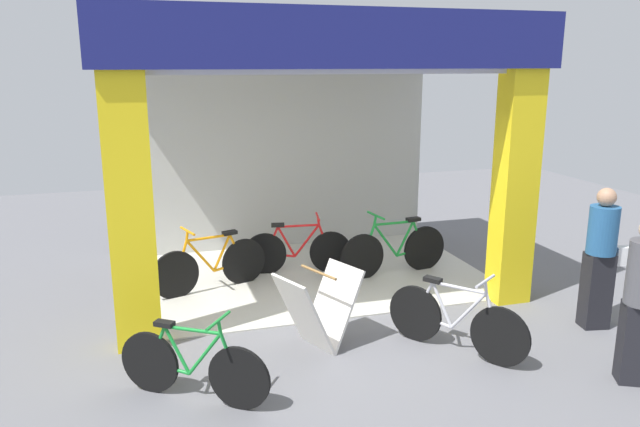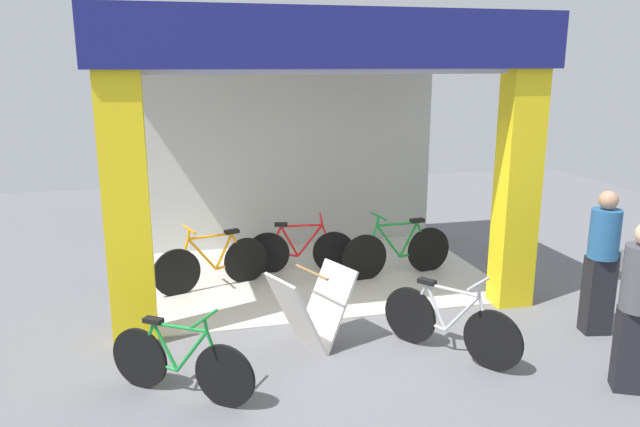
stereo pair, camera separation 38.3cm
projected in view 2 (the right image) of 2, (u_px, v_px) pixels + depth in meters
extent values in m
plane|color=slate|center=(336.00, 320.00, 7.53)|extent=(18.34, 18.34, 0.00)
cube|color=beige|center=(307.00, 275.00, 9.09)|extent=(5.17, 3.31, 0.02)
cube|color=#B7B7B2|center=(284.00, 159.00, 10.29)|extent=(5.17, 0.12, 3.00)
cube|color=yellow|center=(127.00, 212.00, 6.62)|extent=(0.48, 0.36, 3.00)
cube|color=yellow|center=(517.00, 191.00, 7.72)|extent=(0.48, 0.36, 3.00)
cube|color=navy|center=(342.00, 38.00, 6.59)|extent=(5.37, 0.20, 0.65)
cube|color=silver|center=(305.00, 70.00, 8.38)|extent=(5.17, 3.31, 0.06)
cylinder|color=black|center=(428.00, 250.00, 9.20)|extent=(0.68, 0.13, 0.68)
cylinder|color=black|center=(364.00, 258.00, 8.83)|extent=(0.68, 0.13, 0.68)
cylinder|color=#198C33|center=(414.00, 253.00, 9.12)|extent=(0.46, 0.10, 0.09)
cylinder|color=#198C33|center=(409.00, 240.00, 9.03)|extent=(0.30, 0.08, 0.51)
cylinder|color=#198C33|center=(389.00, 241.00, 8.91)|extent=(0.42, 0.09, 0.54)
cylinder|color=#198C33|center=(397.00, 224.00, 8.90)|extent=(0.66, 0.12, 0.05)
cylinder|color=#198C33|center=(422.00, 236.00, 9.10)|extent=(0.23, 0.07, 0.46)
cylinder|color=#198C33|center=(371.00, 242.00, 8.81)|extent=(0.21, 0.06, 0.47)
cylinder|color=#198C33|center=(378.00, 221.00, 8.77)|extent=(0.06, 0.04, 0.14)
cylinder|color=#198C33|center=(379.00, 216.00, 8.76)|extent=(0.09, 0.48, 0.03)
cube|color=black|center=(417.00, 220.00, 9.01)|extent=(0.22, 0.13, 0.05)
cylinder|color=black|center=(246.00, 260.00, 8.75)|extent=(0.64, 0.24, 0.66)
cylinder|color=black|center=(177.00, 273.00, 8.24)|extent=(0.64, 0.24, 0.66)
cylinder|color=orange|center=(231.00, 265.00, 8.64)|extent=(0.43, 0.17, 0.08)
cylinder|color=orange|center=(224.00, 251.00, 8.54)|extent=(0.28, 0.12, 0.49)
cylinder|color=orange|center=(202.00, 254.00, 8.38)|extent=(0.40, 0.16, 0.51)
cylinder|color=orange|center=(210.00, 236.00, 8.39)|extent=(0.61, 0.22, 0.05)
cylinder|color=orange|center=(238.00, 247.00, 8.65)|extent=(0.22, 0.10, 0.44)
cylinder|color=orange|center=(183.00, 256.00, 8.24)|extent=(0.20, 0.09, 0.46)
cylinder|color=orange|center=(189.00, 234.00, 8.22)|extent=(0.06, 0.05, 0.14)
cylinder|color=orange|center=(189.00, 229.00, 8.21)|extent=(0.17, 0.45, 0.03)
cube|color=black|center=(232.00, 231.00, 8.54)|extent=(0.22, 0.15, 0.05)
cylinder|color=black|center=(268.00, 253.00, 9.12)|extent=(0.63, 0.16, 0.63)
cylinder|color=black|center=(334.00, 252.00, 9.17)|extent=(0.63, 0.16, 0.63)
cylinder|color=red|center=(284.00, 255.00, 9.14)|extent=(0.42, 0.12, 0.08)
cylinder|color=red|center=(290.00, 241.00, 9.10)|extent=(0.28, 0.09, 0.47)
cylinder|color=red|center=(310.00, 240.00, 9.11)|extent=(0.39, 0.11, 0.50)
cylinder|color=red|center=(302.00, 226.00, 9.05)|extent=(0.60, 0.15, 0.05)
cylinder|color=red|center=(275.00, 240.00, 9.08)|extent=(0.21, 0.07, 0.42)
cylinder|color=red|center=(327.00, 239.00, 9.11)|extent=(0.19, 0.07, 0.44)
cylinder|color=red|center=(321.00, 221.00, 9.04)|extent=(0.06, 0.04, 0.13)
cylinder|color=red|center=(321.00, 217.00, 9.03)|extent=(0.12, 0.44, 0.03)
cube|color=black|center=(281.00, 224.00, 9.03)|extent=(0.21, 0.13, 0.05)
cylinder|color=black|center=(410.00, 315.00, 6.88)|extent=(0.41, 0.55, 0.64)
cylinder|color=black|center=(493.00, 340.00, 6.25)|extent=(0.41, 0.55, 0.64)
cylinder|color=silver|center=(428.00, 323.00, 6.74)|extent=(0.28, 0.37, 0.08)
cylinder|color=silver|center=(436.00, 307.00, 6.63)|extent=(0.19, 0.25, 0.48)
cylinder|color=silver|center=(462.00, 314.00, 6.44)|extent=(0.26, 0.34, 0.50)
cylinder|color=silver|center=(452.00, 290.00, 6.46)|extent=(0.39, 0.52, 0.05)
cylinder|color=silver|center=(419.00, 300.00, 6.76)|extent=(0.15, 0.19, 0.43)
cylinder|color=silver|center=(485.00, 318.00, 6.26)|extent=(0.14, 0.18, 0.45)
cylinder|color=silver|center=(479.00, 290.00, 6.25)|extent=(0.06, 0.06, 0.13)
cylinder|color=silver|center=(478.00, 284.00, 6.25)|extent=(0.38, 0.29, 0.03)
cube|color=black|center=(427.00, 281.00, 6.65)|extent=(0.19, 0.21, 0.05)
cylinder|color=black|center=(140.00, 358.00, 5.92)|extent=(0.52, 0.39, 0.61)
cylinder|color=black|center=(225.00, 376.00, 5.58)|extent=(0.52, 0.39, 0.61)
cylinder|color=#198C33|center=(159.00, 364.00, 5.84)|extent=(0.35, 0.26, 0.08)
cylinder|color=#198C33|center=(165.00, 347.00, 5.76)|extent=(0.23, 0.18, 0.46)
cylinder|color=#198C33|center=(192.00, 351.00, 5.66)|extent=(0.32, 0.24, 0.47)
cylinder|color=#198C33|center=(180.00, 327.00, 5.65)|extent=(0.49, 0.37, 0.05)
cylinder|color=#198C33|center=(147.00, 341.00, 5.83)|extent=(0.18, 0.14, 0.41)
cylinder|color=#198C33|center=(215.00, 354.00, 5.56)|extent=(0.17, 0.13, 0.42)
cylinder|color=#198C33|center=(206.00, 325.00, 5.53)|extent=(0.06, 0.06, 0.13)
cylinder|color=#198C33|center=(204.00, 319.00, 5.52)|extent=(0.27, 0.36, 0.03)
cube|color=black|center=(153.00, 320.00, 5.75)|extent=(0.20, 0.18, 0.05)
cube|color=silver|center=(296.00, 314.00, 6.62)|extent=(0.63, 0.70, 0.88)
cube|color=silver|center=(327.00, 306.00, 6.85)|extent=(0.63, 0.70, 0.88)
cylinder|color=olive|center=(312.00, 272.00, 6.63)|extent=(0.25, 0.55, 0.03)
cube|color=black|center=(598.00, 295.00, 7.10)|extent=(0.34, 0.29, 0.91)
cylinder|color=#26598C|center=(605.00, 234.00, 6.92)|extent=(0.39, 0.39, 0.56)
sphere|color=tan|center=(609.00, 200.00, 6.83)|extent=(0.21, 0.21, 0.21)
cube|color=white|center=(626.00, 260.00, 7.01)|extent=(0.22, 0.15, 0.22)
cube|color=black|center=(633.00, 350.00, 5.85)|extent=(0.39, 0.36, 0.82)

